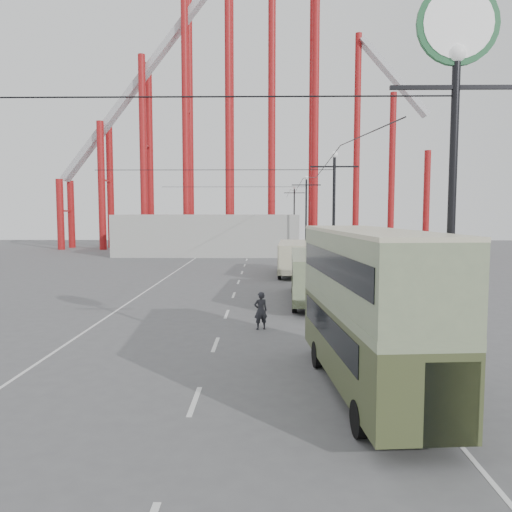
{
  "coord_description": "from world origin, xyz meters",
  "views": [
    {
      "loc": [
        0.93,
        -15.51,
        5.26
      ],
      "look_at": [
        0.52,
        10.43,
        3.0
      ],
      "focal_mm": 35.0,
      "sensor_mm": 36.0,
      "label": 1
    }
  ],
  "objects_px": {
    "single_decker_cream": "(293,257)",
    "pedestrian": "(261,311)",
    "single_decker_green": "(312,274)",
    "lamp_post_near": "(455,106)",
    "double_decker_bus": "(369,303)"
  },
  "relations": [
    {
      "from": "single_decker_green",
      "to": "pedestrian",
      "type": "height_order",
      "value": "single_decker_green"
    },
    {
      "from": "lamp_post_near",
      "to": "single_decker_green",
      "type": "bearing_deg",
      "value": 96.25
    },
    {
      "from": "single_decker_cream",
      "to": "pedestrian",
      "type": "distance_m",
      "value": 19.86
    },
    {
      "from": "lamp_post_near",
      "to": "single_decker_green",
      "type": "height_order",
      "value": "lamp_post_near"
    },
    {
      "from": "single_decker_cream",
      "to": "pedestrian",
      "type": "relative_size",
      "value": 5.27
    },
    {
      "from": "single_decker_cream",
      "to": "pedestrian",
      "type": "height_order",
      "value": "single_decker_cream"
    },
    {
      "from": "lamp_post_near",
      "to": "pedestrian",
      "type": "height_order",
      "value": "lamp_post_near"
    },
    {
      "from": "double_decker_bus",
      "to": "single_decker_green",
      "type": "bearing_deg",
      "value": 86.26
    },
    {
      "from": "single_decker_green",
      "to": "pedestrian",
      "type": "distance_m",
      "value": 7.81
    },
    {
      "from": "single_decker_cream",
      "to": "double_decker_bus",
      "type": "bearing_deg",
      "value": -85.09
    },
    {
      "from": "lamp_post_near",
      "to": "pedestrian",
      "type": "distance_m",
      "value": 12.86
    },
    {
      "from": "double_decker_bus",
      "to": "single_decker_cream",
      "type": "xyz_separation_m",
      "value": [
        -0.6,
        27.6,
        -1.12
      ]
    },
    {
      "from": "single_decker_cream",
      "to": "pedestrian",
      "type": "xyz_separation_m",
      "value": [
        -2.57,
        -19.68,
        -0.7
      ]
    },
    {
      "from": "single_decker_green",
      "to": "single_decker_cream",
      "type": "height_order",
      "value": "single_decker_green"
    },
    {
      "from": "lamp_post_near",
      "to": "double_decker_bus",
      "type": "height_order",
      "value": "lamp_post_near"
    }
  ]
}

